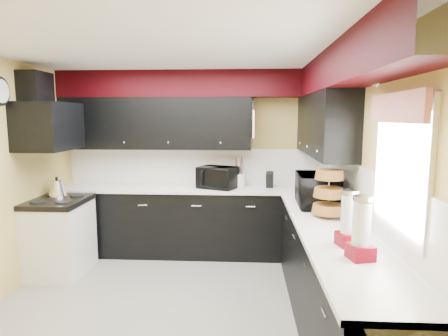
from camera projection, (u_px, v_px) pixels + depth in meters
name	position (u px, v px, depth m)	size (l,w,h in m)	color
ground	(172.00, 307.00, 3.74)	(3.60, 3.60, 0.00)	gray
wall_back	(195.00, 162.00, 5.35)	(3.60, 0.06, 2.50)	#E0C666
wall_right	(361.00, 186.00, 3.47)	(0.06, 3.60, 2.50)	#E0C666
ceiling	(166.00, 49.00, 3.40)	(3.60, 3.60, 0.06)	white
cab_back	(192.00, 222.00, 5.17)	(3.60, 0.60, 0.90)	black
cab_right	(332.00, 281.00, 3.30)	(0.60, 3.00, 0.90)	black
counter_back	(192.00, 188.00, 5.10)	(3.62, 0.64, 0.04)	white
counter_right	(334.00, 230.00, 3.24)	(0.64, 3.02, 0.04)	white
splash_back	(194.00, 166.00, 5.35)	(3.60, 0.02, 0.50)	white
splash_right	(359.00, 193.00, 3.48)	(0.02, 3.60, 0.50)	white
upper_back	(156.00, 123.00, 5.14)	(2.60, 0.35, 0.70)	black
upper_right	(324.00, 125.00, 4.30)	(0.35, 1.80, 0.70)	black
soffit_back	(192.00, 84.00, 5.03)	(3.60, 0.36, 0.35)	black
soffit_right	(352.00, 65.00, 3.16)	(0.36, 3.24, 0.35)	black
stove	(60.00, 239.00, 4.51)	(0.60, 0.75, 0.86)	white
cooktop	(58.00, 202.00, 4.45)	(0.62, 0.77, 0.06)	black
hood	(49.00, 126.00, 4.33)	(0.50, 0.78, 0.55)	black
hood_duct	(36.00, 90.00, 4.28)	(0.24, 0.40, 0.40)	black
window	(401.00, 167.00, 2.54)	(0.03, 0.86, 0.96)	white
valance	(396.00, 108.00, 2.49)	(0.04, 0.88, 0.20)	red
pan_top	(253.00, 108.00, 4.96)	(0.03, 0.22, 0.40)	black
pan_mid	(253.00, 128.00, 4.86)	(0.03, 0.28, 0.46)	black
pan_low	(252.00, 129.00, 5.13)	(0.03, 0.24, 0.42)	black
cut_board	(254.00, 124.00, 4.74)	(0.03, 0.26, 0.35)	white
baskets	(329.00, 192.00, 3.55)	(0.27, 0.27, 0.50)	brown
clock	(0.00, 91.00, 3.80)	(0.03, 0.30, 0.30)	black
deco_plate	(376.00, 71.00, 2.99)	(0.03, 0.24, 0.24)	white
toaster_oven	(217.00, 177.00, 5.02)	(0.49, 0.41, 0.29)	black
microwave	(318.00, 190.00, 4.00)	(0.62, 0.42, 0.34)	black
utensil_crock	(239.00, 180.00, 5.10)	(0.17, 0.17, 0.18)	white
knife_block	(270.00, 180.00, 5.05)	(0.09, 0.13, 0.21)	black
kettle	(57.00, 188.00, 4.63)	(0.21, 0.21, 0.19)	silver
dispenser_a	(349.00, 220.00, 2.75)	(0.15, 0.15, 0.40)	#660515
dispenser_b	(361.00, 229.00, 2.49)	(0.15, 0.15, 0.41)	#601003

